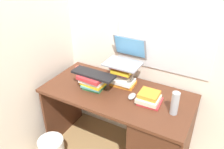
{
  "coord_description": "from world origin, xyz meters",
  "views": [
    {
      "loc": [
        0.82,
        -1.59,
        1.98
      ],
      "look_at": [
        -0.05,
        -0.01,
        0.95
      ],
      "focal_mm": 37.0,
      "sensor_mm": 36.0,
      "label": 1
    }
  ],
  "objects_px": {
    "book_stack_keyboard_riser": "(93,81)",
    "laptop": "(126,57)",
    "mug": "(80,71)",
    "book_stack_tall": "(122,75)",
    "keyboard": "(93,74)",
    "desk": "(149,135)",
    "water_bottle": "(175,103)",
    "book_stack_side": "(149,98)",
    "computer_mouse": "(132,96)"
  },
  "relations": [
    {
      "from": "desk",
      "to": "water_bottle",
      "type": "bearing_deg",
      "value": -7.0
    },
    {
      "from": "desk",
      "to": "book_stack_tall",
      "type": "xyz_separation_m",
      "value": [
        -0.38,
        0.17,
        0.46
      ]
    },
    {
      "from": "book_stack_tall",
      "to": "book_stack_keyboard_riser",
      "type": "relative_size",
      "value": 1.03
    },
    {
      "from": "desk",
      "to": "computer_mouse",
      "type": "relative_size",
      "value": 13.48
    },
    {
      "from": "book_stack_keyboard_riser",
      "to": "mug",
      "type": "bearing_deg",
      "value": 150.4
    },
    {
      "from": "book_stack_side",
      "to": "mug",
      "type": "height_order",
      "value": "same"
    },
    {
      "from": "keyboard",
      "to": "computer_mouse",
      "type": "height_order",
      "value": "keyboard"
    },
    {
      "from": "book_stack_side",
      "to": "computer_mouse",
      "type": "xyz_separation_m",
      "value": [
        -0.15,
        -0.01,
        -0.02
      ]
    },
    {
      "from": "desk",
      "to": "water_bottle",
      "type": "height_order",
      "value": "water_bottle"
    },
    {
      "from": "book_stack_side",
      "to": "water_bottle",
      "type": "bearing_deg",
      "value": -11.43
    },
    {
      "from": "book_stack_side",
      "to": "computer_mouse",
      "type": "distance_m",
      "value": 0.16
    },
    {
      "from": "book_stack_tall",
      "to": "mug",
      "type": "relative_size",
      "value": 2.06
    },
    {
      "from": "water_bottle",
      "to": "mug",
      "type": "bearing_deg",
      "value": 171.61
    },
    {
      "from": "book_stack_tall",
      "to": "keyboard",
      "type": "bearing_deg",
      "value": -139.12
    },
    {
      "from": "book_stack_keyboard_riser",
      "to": "keyboard",
      "type": "distance_m",
      "value": 0.07
    },
    {
      "from": "computer_mouse",
      "to": "laptop",
      "type": "bearing_deg",
      "value": 128.88
    },
    {
      "from": "desk",
      "to": "book_stack_tall",
      "type": "distance_m",
      "value": 0.62
    },
    {
      "from": "book_stack_side",
      "to": "keyboard",
      "type": "xyz_separation_m",
      "value": [
        -0.55,
        -0.04,
        0.11
      ]
    },
    {
      "from": "water_bottle",
      "to": "computer_mouse",
      "type": "bearing_deg",
      "value": 174.97
    },
    {
      "from": "mug",
      "to": "desk",
      "type": "bearing_deg",
      "value": -8.7
    },
    {
      "from": "desk",
      "to": "mug",
      "type": "distance_m",
      "value": 0.95
    },
    {
      "from": "book_stack_tall",
      "to": "book_stack_keyboard_riser",
      "type": "xyz_separation_m",
      "value": [
        -0.21,
        -0.19,
        -0.03
      ]
    },
    {
      "from": "desk",
      "to": "book_stack_side",
      "type": "height_order",
      "value": "book_stack_side"
    },
    {
      "from": "book_stack_side",
      "to": "keyboard",
      "type": "height_order",
      "value": "keyboard"
    },
    {
      "from": "mug",
      "to": "water_bottle",
      "type": "relative_size",
      "value": 0.61
    },
    {
      "from": "computer_mouse",
      "to": "water_bottle",
      "type": "height_order",
      "value": "water_bottle"
    },
    {
      "from": "book_stack_tall",
      "to": "book_stack_keyboard_riser",
      "type": "bearing_deg",
      "value": -138.57
    },
    {
      "from": "water_bottle",
      "to": "laptop",
      "type": "bearing_deg",
      "value": 155.48
    },
    {
      "from": "book_stack_keyboard_riser",
      "to": "computer_mouse",
      "type": "xyz_separation_m",
      "value": [
        0.39,
        0.03,
        -0.06
      ]
    },
    {
      "from": "desk",
      "to": "book_stack_keyboard_riser",
      "type": "xyz_separation_m",
      "value": [
        -0.59,
        -0.02,
        0.43
      ]
    },
    {
      "from": "book_stack_tall",
      "to": "keyboard",
      "type": "distance_m",
      "value": 0.28
    },
    {
      "from": "book_stack_keyboard_riser",
      "to": "water_bottle",
      "type": "distance_m",
      "value": 0.78
    },
    {
      "from": "book_stack_tall",
      "to": "water_bottle",
      "type": "height_order",
      "value": "book_stack_tall"
    },
    {
      "from": "keyboard",
      "to": "book_stack_tall",
      "type": "bearing_deg",
      "value": 41.73
    },
    {
      "from": "keyboard",
      "to": "mug",
      "type": "relative_size",
      "value": 3.43
    },
    {
      "from": "desk",
      "to": "book_stack_tall",
      "type": "height_order",
      "value": "book_stack_tall"
    },
    {
      "from": "book_stack_tall",
      "to": "keyboard",
      "type": "relative_size",
      "value": 0.6
    },
    {
      "from": "computer_mouse",
      "to": "mug",
      "type": "height_order",
      "value": "mug"
    },
    {
      "from": "book_stack_keyboard_riser",
      "to": "laptop",
      "type": "xyz_separation_m",
      "value": [
        0.21,
        0.26,
        0.2
      ]
    },
    {
      "from": "book_stack_keyboard_riser",
      "to": "mug",
      "type": "xyz_separation_m",
      "value": [
        -0.26,
        0.15,
        -0.03
      ]
    },
    {
      "from": "desk",
      "to": "book_stack_keyboard_riser",
      "type": "relative_size",
      "value": 5.71
    },
    {
      "from": "keyboard",
      "to": "water_bottle",
      "type": "height_order",
      "value": "water_bottle"
    },
    {
      "from": "keyboard",
      "to": "book_stack_side",
      "type": "bearing_deg",
      "value": 4.83
    },
    {
      "from": "desk",
      "to": "book_stack_side",
      "type": "distance_m",
      "value": 0.4
    },
    {
      "from": "keyboard",
      "to": "computer_mouse",
      "type": "xyz_separation_m",
      "value": [
        0.39,
        0.03,
        -0.13
      ]
    },
    {
      "from": "book_stack_side",
      "to": "water_bottle",
      "type": "distance_m",
      "value": 0.24
    },
    {
      "from": "book_stack_keyboard_riser",
      "to": "book_stack_side",
      "type": "relative_size",
      "value": 1.17
    },
    {
      "from": "laptop",
      "to": "water_bottle",
      "type": "bearing_deg",
      "value": -24.52
    },
    {
      "from": "desk",
      "to": "keyboard",
      "type": "distance_m",
      "value": 0.78
    },
    {
      "from": "desk",
      "to": "book_stack_keyboard_riser",
      "type": "height_order",
      "value": "book_stack_keyboard_riser"
    }
  ]
}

